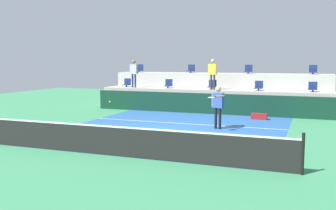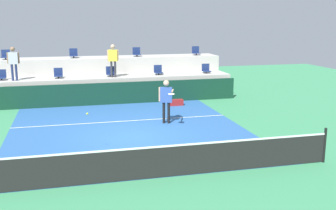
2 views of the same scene
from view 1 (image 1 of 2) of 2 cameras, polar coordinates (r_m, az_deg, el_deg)
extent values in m
plane|color=#388456|center=(15.18, -0.29, -4.20)|extent=(40.00, 40.00, 0.00)
cube|color=#285693|center=(16.10, 0.99, -3.57)|extent=(9.00, 10.00, 0.01)
cube|color=white|center=(17.41, 2.55, -2.79)|extent=(9.00, 0.06, 0.00)
cylinder|color=black|center=(10.18, 19.46, -6.89)|extent=(0.08, 0.08, 1.07)
cube|color=black|center=(11.52, -7.48, -5.42)|extent=(10.40, 0.01, 0.87)
cube|color=white|center=(11.44, -7.52, -3.27)|extent=(10.40, 0.02, 0.05)
cube|color=#0F3323|center=(20.75, 5.67, 0.22)|extent=(13.00, 0.16, 1.10)
cube|color=#ADAAA3|center=(22.00, 6.55, 0.76)|extent=(13.00, 1.80, 1.25)
cube|color=#ADAAA3|center=(23.70, 7.64, 2.20)|extent=(13.00, 1.80, 2.10)
cylinder|color=#2D2D33|center=(23.69, -6.23, 2.82)|extent=(0.08, 0.08, 0.10)
cube|color=navy|center=(23.69, -6.23, 2.99)|extent=(0.44, 0.40, 0.04)
cube|color=navy|center=(23.84, -6.04, 3.52)|extent=(0.44, 0.04, 0.38)
cylinder|color=#2D2D33|center=(22.59, -0.02, 2.67)|extent=(0.08, 0.08, 0.10)
cube|color=navy|center=(22.58, -0.02, 2.85)|extent=(0.44, 0.40, 0.04)
cube|color=navy|center=(22.74, 0.14, 3.41)|extent=(0.44, 0.04, 0.38)
cylinder|color=#2D2D33|center=(21.79, 6.55, 2.49)|extent=(0.08, 0.08, 0.10)
cube|color=navy|center=(21.78, 6.56, 2.67)|extent=(0.44, 0.40, 0.04)
cube|color=navy|center=(21.94, 6.68, 3.25)|extent=(0.44, 0.04, 0.38)
cylinder|color=#2D2D33|center=(21.30, 13.34, 2.26)|extent=(0.08, 0.08, 0.10)
cube|color=navy|center=(21.30, 13.34, 2.45)|extent=(0.44, 0.40, 0.04)
cube|color=navy|center=(21.46, 13.42, 3.04)|extent=(0.44, 0.04, 0.38)
cylinder|color=#2D2D33|center=(21.12, 20.76, 1.98)|extent=(0.08, 0.08, 0.10)
cube|color=navy|center=(21.12, 20.77, 2.16)|extent=(0.44, 0.40, 0.04)
cube|color=navy|center=(21.29, 20.79, 2.76)|extent=(0.44, 0.04, 0.38)
cylinder|color=#2D2D33|center=(25.26, -4.33, 5.00)|extent=(0.08, 0.08, 0.10)
cube|color=navy|center=(25.25, -4.33, 5.16)|extent=(0.44, 0.40, 0.04)
cube|color=navy|center=(25.41, -4.17, 5.64)|extent=(0.44, 0.04, 0.38)
cylinder|color=#2D2D33|center=(23.97, 3.40, 4.92)|extent=(0.08, 0.08, 0.10)
cube|color=navy|center=(23.97, 3.40, 5.09)|extent=(0.44, 0.40, 0.04)
cube|color=navy|center=(24.14, 3.53, 5.60)|extent=(0.44, 0.04, 0.38)
cylinder|color=#2D2D33|center=(23.16, 11.85, 4.74)|extent=(0.08, 0.08, 0.10)
cube|color=navy|center=(23.16, 11.86, 4.91)|extent=(0.44, 0.40, 0.04)
cube|color=navy|center=(23.33, 11.94, 5.44)|extent=(0.44, 0.04, 0.38)
cylinder|color=#2D2D33|center=(22.88, 20.80, 4.43)|extent=(0.08, 0.08, 0.10)
cube|color=navy|center=(22.88, 20.80, 4.60)|extent=(0.44, 0.40, 0.04)
cube|color=navy|center=(23.05, 20.83, 5.14)|extent=(0.44, 0.04, 0.38)
cylinder|color=black|center=(16.23, 7.14, -1.96)|extent=(0.14, 0.14, 0.89)
cylinder|color=black|center=(16.12, 7.75, -2.03)|extent=(0.14, 0.14, 0.89)
cube|color=#2D4C8C|center=(16.08, 7.48, 0.68)|extent=(0.51, 0.32, 0.63)
sphere|color=tan|center=(16.04, 7.51, 2.39)|extent=(0.30, 0.30, 0.24)
cylinder|color=tan|center=(16.22, 6.66, 0.81)|extent=(0.09, 0.09, 0.59)
cylinder|color=tan|center=(15.68, 7.81, 1.31)|extent=(0.25, 0.56, 0.07)
cylinder|color=black|center=(15.35, 7.06, 1.21)|extent=(0.12, 0.26, 0.04)
ellipsoid|color=silver|center=(15.12, 6.49, 1.13)|extent=(0.35, 0.39, 0.03)
cylinder|color=navy|center=(23.15, -5.31, 3.63)|extent=(0.12, 0.12, 0.82)
cylinder|color=navy|center=(23.06, -4.90, 3.62)|extent=(0.12, 0.12, 0.82)
cube|color=#B2B2B7|center=(23.08, -5.12, 5.36)|extent=(0.45, 0.20, 0.58)
sphere|color=#846047|center=(23.08, -5.13, 6.46)|extent=(0.23, 0.23, 0.22)
cylinder|color=#846047|center=(23.21, -5.68, 5.40)|extent=(0.07, 0.07, 0.54)
cylinder|color=#846047|center=(22.96, -4.56, 5.40)|extent=(0.07, 0.07, 0.54)
cylinder|color=#2D2D33|center=(21.49, 6.45, 3.42)|extent=(0.13, 0.13, 0.84)
cylinder|color=#2D2D33|center=(21.40, 6.90, 3.40)|extent=(0.13, 0.13, 0.84)
cube|color=yellow|center=(21.42, 6.70, 5.32)|extent=(0.48, 0.28, 0.59)
sphere|color=tan|center=(21.41, 6.71, 6.54)|extent=(0.27, 0.27, 0.23)
cylinder|color=tan|center=(21.54, 6.08, 5.38)|extent=(0.08, 0.08, 0.56)
cylinder|color=tan|center=(21.29, 7.32, 5.35)|extent=(0.08, 0.08, 0.56)
sphere|color=#CCE033|center=(14.31, -8.67, 0.47)|extent=(0.07, 0.07, 0.07)
cube|color=maroon|center=(19.17, 13.42, -1.66)|extent=(0.76, 0.28, 0.30)
camera|label=2|loc=(7.69, -71.92, 12.88)|focal=43.20mm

